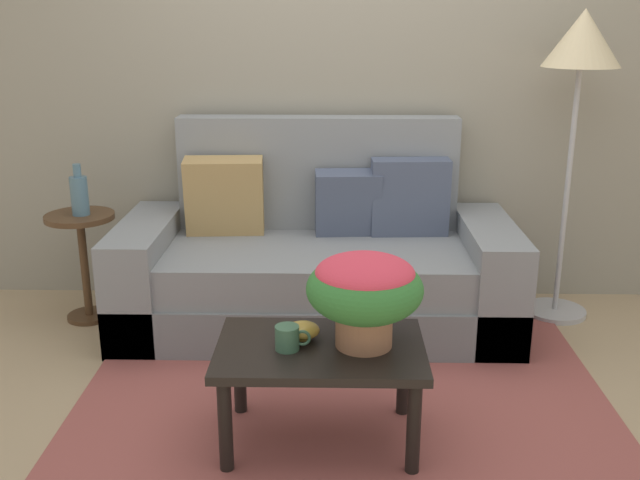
{
  "coord_description": "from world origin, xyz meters",
  "views": [
    {
      "loc": [
        -0.04,
        -2.99,
        1.67
      ],
      "look_at": [
        -0.11,
        0.17,
        0.68
      ],
      "focal_mm": 40.79,
      "sensor_mm": 36.0,
      "label": 1
    }
  ],
  "objects_px": {
    "floor_lamp": "(580,63)",
    "snack_bowl": "(303,330)",
    "coffee_table": "(320,361)",
    "potted_plant": "(365,289)",
    "side_table": "(83,247)",
    "couch": "(317,265)",
    "coffee_mug": "(288,338)",
    "table_vase": "(79,194)"
  },
  "relations": [
    {
      "from": "side_table",
      "to": "snack_bowl",
      "type": "height_order",
      "value": "side_table"
    },
    {
      "from": "coffee_table",
      "to": "snack_bowl",
      "type": "height_order",
      "value": "snack_bowl"
    },
    {
      "from": "potted_plant",
      "to": "snack_bowl",
      "type": "relative_size",
      "value": 3.32
    },
    {
      "from": "coffee_table",
      "to": "potted_plant",
      "type": "xyz_separation_m",
      "value": [
        0.17,
        0.01,
        0.3
      ]
    },
    {
      "from": "potted_plant",
      "to": "table_vase",
      "type": "bearing_deg",
      "value": 141.34
    },
    {
      "from": "couch",
      "to": "side_table",
      "type": "height_order",
      "value": "couch"
    },
    {
      "from": "snack_bowl",
      "to": "coffee_table",
      "type": "bearing_deg",
      "value": -39.65
    },
    {
      "from": "couch",
      "to": "coffee_mug",
      "type": "height_order",
      "value": "couch"
    },
    {
      "from": "side_table",
      "to": "floor_lamp",
      "type": "bearing_deg",
      "value": 2.55
    },
    {
      "from": "floor_lamp",
      "to": "snack_bowl",
      "type": "bearing_deg",
      "value": -137.68
    },
    {
      "from": "couch",
      "to": "floor_lamp",
      "type": "height_order",
      "value": "floor_lamp"
    },
    {
      "from": "floor_lamp",
      "to": "coffee_mug",
      "type": "distance_m",
      "value": 2.21
    },
    {
      "from": "coffee_mug",
      "to": "snack_bowl",
      "type": "relative_size",
      "value": 1.02
    },
    {
      "from": "couch",
      "to": "coffee_mug",
      "type": "bearing_deg",
      "value": -93.7
    },
    {
      "from": "snack_bowl",
      "to": "floor_lamp",
      "type": "bearing_deg",
      "value": 42.32
    },
    {
      "from": "side_table",
      "to": "snack_bowl",
      "type": "distance_m",
      "value": 1.72
    },
    {
      "from": "floor_lamp",
      "to": "side_table",
      "type": "bearing_deg",
      "value": -177.45
    },
    {
      "from": "couch",
      "to": "side_table",
      "type": "distance_m",
      "value": 1.31
    },
    {
      "from": "floor_lamp",
      "to": "potted_plant",
      "type": "relative_size",
      "value": 3.75
    },
    {
      "from": "floor_lamp",
      "to": "coffee_table",
      "type": "bearing_deg",
      "value": -134.89
    },
    {
      "from": "side_table",
      "to": "floor_lamp",
      "type": "xyz_separation_m",
      "value": [
        2.68,
        0.12,
        1.0
      ]
    },
    {
      "from": "couch",
      "to": "coffee_table",
      "type": "xyz_separation_m",
      "value": [
        0.04,
        -1.22,
        0.03
      ]
    },
    {
      "from": "couch",
      "to": "potted_plant",
      "type": "bearing_deg",
      "value": -80.01
    },
    {
      "from": "couch",
      "to": "table_vase",
      "type": "bearing_deg",
      "value": -179.68
    },
    {
      "from": "coffee_mug",
      "to": "table_vase",
      "type": "distance_m",
      "value": 1.75
    },
    {
      "from": "coffee_mug",
      "to": "potted_plant",
      "type": "bearing_deg",
      "value": 8.45
    },
    {
      "from": "floor_lamp",
      "to": "snack_bowl",
      "type": "xyz_separation_m",
      "value": [
        -1.41,
        -1.28,
        -0.96
      ]
    },
    {
      "from": "snack_bowl",
      "to": "coffee_mug",
      "type": "bearing_deg",
      "value": -119.26
    },
    {
      "from": "floor_lamp",
      "to": "table_vase",
      "type": "relative_size",
      "value": 6.02
    },
    {
      "from": "snack_bowl",
      "to": "table_vase",
      "type": "distance_m",
      "value": 1.72
    },
    {
      "from": "couch",
      "to": "coffee_table",
      "type": "distance_m",
      "value": 1.22
    },
    {
      "from": "couch",
      "to": "side_table",
      "type": "xyz_separation_m",
      "value": [
        -1.3,
        0.0,
        0.09
      ]
    },
    {
      "from": "side_table",
      "to": "table_vase",
      "type": "bearing_deg",
      "value": -33.27
    },
    {
      "from": "couch",
      "to": "snack_bowl",
      "type": "bearing_deg",
      "value": -91.41
    },
    {
      "from": "coffee_table",
      "to": "coffee_mug",
      "type": "bearing_deg",
      "value": -164.63
    },
    {
      "from": "couch",
      "to": "snack_bowl",
      "type": "distance_m",
      "value": 1.16
    },
    {
      "from": "table_vase",
      "to": "potted_plant",
      "type": "bearing_deg",
      "value": -38.66
    },
    {
      "from": "potted_plant",
      "to": "coffee_table",
      "type": "bearing_deg",
      "value": -176.78
    },
    {
      "from": "potted_plant",
      "to": "couch",
      "type": "bearing_deg",
      "value": 99.99
    },
    {
      "from": "snack_bowl",
      "to": "table_vase",
      "type": "height_order",
      "value": "table_vase"
    },
    {
      "from": "coffee_table",
      "to": "potted_plant",
      "type": "relative_size",
      "value": 1.81
    },
    {
      "from": "couch",
      "to": "coffee_table",
      "type": "bearing_deg",
      "value": -87.97
    }
  ]
}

